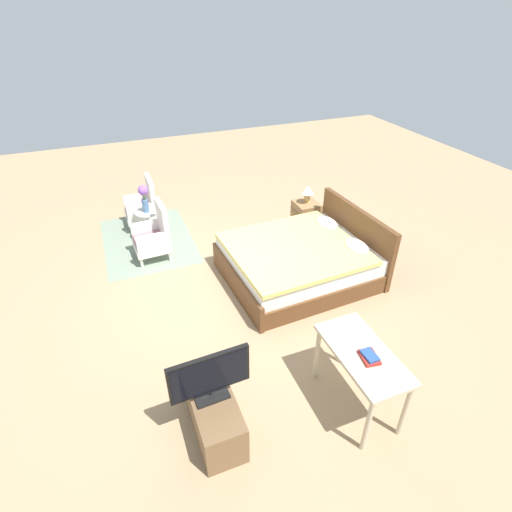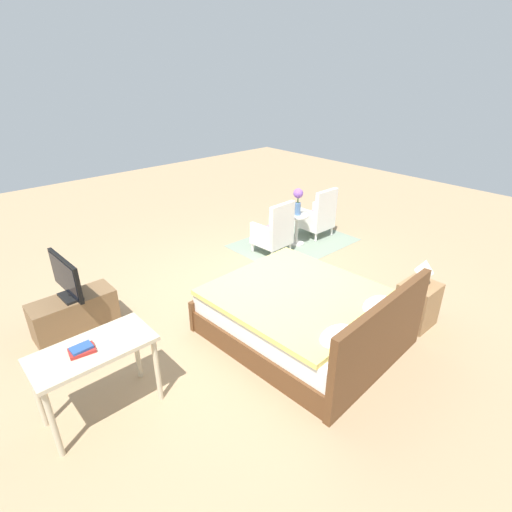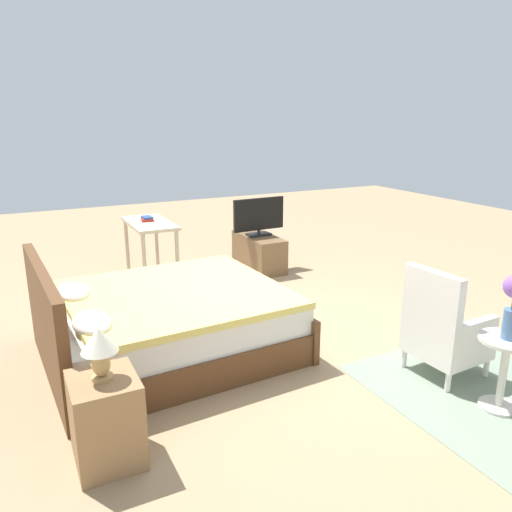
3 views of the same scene
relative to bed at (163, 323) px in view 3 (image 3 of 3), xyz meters
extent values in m
plane|color=#A38460|center=(0.00, -1.09, -0.30)|extent=(16.00, 16.00, 0.00)
cube|color=gray|center=(-1.97, -2.00, -0.29)|extent=(2.10, 1.50, 0.01)
cube|color=brown|center=(0.00, -0.05, -0.16)|extent=(1.83, 2.17, 0.28)
cube|color=white|center=(0.00, -0.05, 0.10)|extent=(1.75, 2.09, 0.24)
cube|color=#EAD66B|center=(0.01, -0.13, 0.25)|extent=(1.80, 1.92, 0.06)
cube|color=brown|center=(-0.05, 0.96, 0.18)|extent=(1.75, 0.17, 0.96)
cube|color=brown|center=(0.06, -1.06, -0.10)|extent=(1.75, 0.15, 0.40)
ellipsoid|color=white|center=(-0.42, 0.66, 0.29)|extent=(0.45, 0.30, 0.14)
ellipsoid|color=white|center=(0.35, 0.70, 0.29)|extent=(0.45, 0.30, 0.14)
cylinder|color=white|center=(-1.61, -2.25, -0.21)|extent=(0.04, 0.04, 0.16)
cylinder|color=white|center=(-1.15, -2.22, -0.21)|extent=(0.04, 0.04, 0.16)
cylinder|color=white|center=(-1.63, -1.79, -0.21)|extent=(0.04, 0.04, 0.16)
cylinder|color=white|center=(-1.17, -1.76, -0.21)|extent=(0.04, 0.04, 0.16)
cube|color=white|center=(-1.39, -2.00, -0.07)|extent=(0.57, 0.57, 0.12)
cube|color=gray|center=(-1.39, -2.00, 0.04)|extent=(0.52, 0.52, 0.10)
cube|color=white|center=(-1.40, -1.77, 0.31)|extent=(0.54, 0.11, 0.64)
cube|color=white|center=(-1.63, -2.02, 0.12)|extent=(0.10, 0.52, 0.26)
cube|color=white|center=(-1.16, -1.99, 0.12)|extent=(0.10, 0.52, 0.26)
cylinder|color=beige|center=(-1.97, -1.95, -0.29)|extent=(0.28, 0.28, 0.03)
cylinder|color=beige|center=(-1.97, -1.95, -0.02)|extent=(0.06, 0.06, 0.51)
cylinder|color=beige|center=(-1.97, -1.95, 0.25)|extent=(0.40, 0.40, 0.02)
cylinder|color=#4C709E|center=(-1.97, -1.95, 0.37)|extent=(0.11, 0.11, 0.22)
cube|color=#997047|center=(-1.25, 0.74, -0.01)|extent=(0.44, 0.40, 0.57)
cube|color=brown|center=(-1.25, 0.53, 0.10)|extent=(0.37, 0.01, 0.09)
cylinder|color=tan|center=(-1.25, 0.74, 0.28)|extent=(0.13, 0.13, 0.02)
ellipsoid|color=tan|center=(-1.25, 0.74, 0.37)|extent=(0.11, 0.11, 0.16)
cone|color=silver|center=(-1.25, 0.74, 0.52)|extent=(0.22, 0.22, 0.15)
cube|color=brown|center=(1.96, -1.96, -0.06)|extent=(0.96, 0.40, 0.47)
cube|color=black|center=(1.96, -1.96, 0.19)|extent=(0.21, 0.33, 0.03)
cylinder|color=black|center=(1.96, -1.96, 0.23)|extent=(0.04, 0.04, 0.05)
cube|color=black|center=(1.96, -1.96, 0.48)|extent=(0.08, 0.77, 0.44)
cube|color=black|center=(1.99, -1.96, 0.48)|extent=(0.03, 0.71, 0.40)
cylinder|color=beige|center=(1.77, -0.71, 0.06)|extent=(0.05, 0.05, 0.71)
cylinder|color=beige|center=(2.71, -0.71, 0.06)|extent=(0.05, 0.05, 0.71)
cylinder|color=beige|center=(1.77, -0.29, 0.06)|extent=(0.05, 0.05, 0.71)
cylinder|color=beige|center=(2.71, -0.29, 0.06)|extent=(0.05, 0.05, 0.71)
cube|color=beige|center=(2.24, -0.50, 0.44)|extent=(1.04, 0.52, 0.04)
cube|color=#AD2823|center=(2.33, -0.50, 0.47)|extent=(0.23, 0.18, 0.03)
cube|color=#284C8E|center=(2.33, -0.50, 0.50)|extent=(0.17, 0.12, 0.02)
camera|label=1|loc=(4.37, -2.47, 3.34)|focal=28.00mm
camera|label=2|loc=(3.04, 2.50, 2.68)|focal=28.00mm
camera|label=3|loc=(-4.06, 1.12, 1.79)|focal=35.00mm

